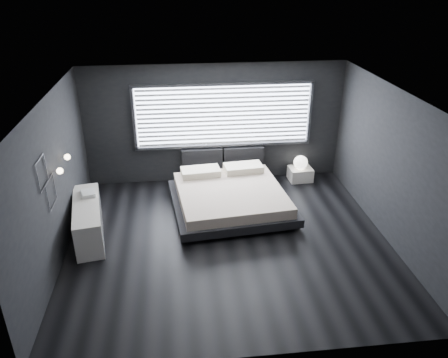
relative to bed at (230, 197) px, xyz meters
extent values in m
plane|color=black|center=(-0.17, -1.22, -0.29)|extent=(6.00, 6.00, 0.00)
plane|color=silver|center=(-0.17, -1.22, 2.51)|extent=(6.00, 6.00, 0.00)
cube|color=black|center=(-0.17, 1.53, 1.11)|extent=(6.00, 0.04, 2.80)
cube|color=black|center=(-0.17, -3.97, 1.11)|extent=(6.00, 0.04, 2.80)
cube|color=black|center=(-3.17, -1.22, 1.11)|extent=(0.04, 5.50, 2.80)
cube|color=black|center=(2.83, -1.22, 1.11)|extent=(0.04, 5.50, 2.80)
cube|color=white|center=(0.03, 1.51, 1.32)|extent=(4.00, 0.02, 1.38)
cube|color=#47474C|center=(-2.01, 1.48, 1.32)|extent=(0.06, 0.08, 1.48)
cube|color=#47474C|center=(2.07, 1.48, 1.32)|extent=(0.06, 0.08, 1.48)
cube|color=#47474C|center=(0.03, 1.48, 2.05)|extent=(4.14, 0.08, 0.06)
cube|color=#47474C|center=(0.03, 1.48, 0.59)|extent=(4.14, 0.08, 0.06)
cube|color=silver|center=(0.03, 1.45, 1.32)|extent=(3.94, 0.03, 1.32)
cube|color=black|center=(-0.50, 1.42, 0.28)|extent=(0.96, 0.16, 0.52)
cube|color=black|center=(0.50, 1.42, 0.28)|extent=(0.96, 0.16, 0.52)
cylinder|color=silver|center=(-3.12, -1.17, 1.31)|extent=(0.10, 0.02, 0.02)
sphere|color=#FFE5B7|center=(-3.05, -1.17, 1.31)|extent=(0.11, 0.11, 0.11)
cylinder|color=silver|center=(-3.12, -0.57, 1.31)|extent=(0.10, 0.02, 0.02)
sphere|color=#FFE5B7|center=(-3.05, -0.57, 1.31)|extent=(0.11, 0.11, 0.11)
cube|color=#47474C|center=(-3.15, -1.77, 1.79)|extent=(0.01, 0.46, 0.02)
cube|color=#47474C|center=(-3.15, -1.77, 1.33)|extent=(0.01, 0.46, 0.02)
cube|color=#47474C|center=(-3.15, -1.54, 1.56)|extent=(0.01, 0.02, 0.46)
cube|color=#47474C|center=(-3.15, -2.00, 1.56)|extent=(0.01, 0.02, 0.46)
cube|color=#47474C|center=(-3.15, -1.52, 1.32)|extent=(0.01, 0.46, 0.02)
cube|color=#47474C|center=(-3.15, -1.52, 0.86)|extent=(0.01, 0.46, 0.02)
cube|color=#47474C|center=(-3.15, -1.29, 1.09)|extent=(0.01, 0.02, 0.46)
cube|color=#47474C|center=(-3.15, -1.75, 1.09)|extent=(0.01, 0.02, 0.46)
cube|color=black|center=(-0.94, -1.08, -0.25)|extent=(0.14, 0.14, 0.09)
cube|color=black|center=(1.14, -0.87, -0.25)|extent=(0.14, 0.14, 0.09)
cube|color=black|center=(-1.13, 0.78, -0.25)|extent=(0.14, 0.14, 0.09)
cube|color=black|center=(0.95, 0.99, -0.25)|extent=(0.14, 0.14, 0.09)
cube|color=black|center=(0.00, -0.05, -0.12)|extent=(2.64, 2.55, 0.18)
cube|color=#C6B29D|center=(0.00, -0.05, 0.08)|extent=(2.37, 2.37, 0.22)
cube|color=beige|center=(-0.58, 0.76, 0.26)|extent=(0.90, 0.55, 0.14)
cube|color=beige|center=(0.41, 0.86, 0.26)|extent=(0.90, 0.55, 0.14)
cube|color=white|center=(1.87, 1.21, -0.13)|extent=(0.57, 0.48, 0.32)
sphere|color=white|center=(1.84, 1.17, 0.19)|extent=(0.33, 0.33, 0.33)
cube|color=white|center=(-2.82, -0.73, 0.06)|extent=(0.77, 1.80, 0.70)
cube|color=#47474C|center=(-2.58, -0.69, 0.06)|extent=(0.30, 1.70, 0.68)
cube|color=silver|center=(-2.84, -0.35, 0.43)|extent=(0.35, 0.42, 0.04)
cube|color=silver|center=(-2.83, -0.37, 0.46)|extent=(0.32, 0.38, 0.03)
camera|label=1|loc=(-1.05, -8.10, 4.42)|focal=35.00mm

